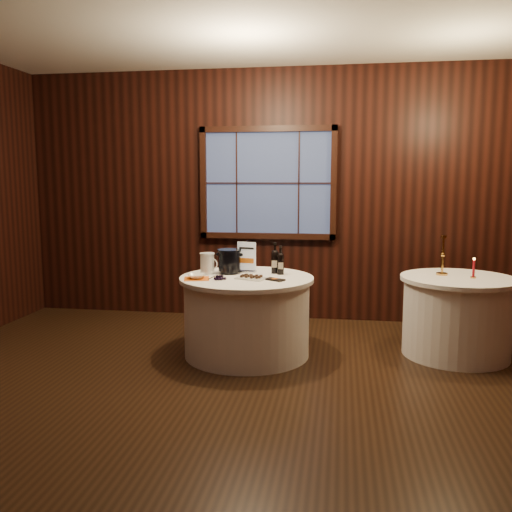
% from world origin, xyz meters
% --- Properties ---
extents(ground, '(6.00, 6.00, 0.00)m').
position_xyz_m(ground, '(0.00, 0.00, 0.00)').
color(ground, black).
rests_on(ground, ground).
extents(back_wall, '(6.00, 0.10, 3.00)m').
position_xyz_m(back_wall, '(0.00, 2.48, 1.54)').
color(back_wall, black).
rests_on(back_wall, ground).
extents(main_table, '(1.28, 1.28, 0.77)m').
position_xyz_m(main_table, '(0.00, 1.00, 0.39)').
color(main_table, white).
rests_on(main_table, ground).
extents(side_table, '(1.08, 1.08, 0.77)m').
position_xyz_m(side_table, '(2.00, 1.30, 0.39)').
color(side_table, white).
rests_on(side_table, ground).
extents(sign_stand, '(0.19, 0.13, 0.32)m').
position_xyz_m(sign_stand, '(-0.04, 1.24, 0.88)').
color(sign_stand, '#BABAC1').
rests_on(sign_stand, main_table).
extents(port_bottle_left, '(0.07, 0.08, 0.31)m').
position_xyz_m(port_bottle_left, '(0.24, 1.23, 0.90)').
color(port_bottle_left, black).
rests_on(port_bottle_left, main_table).
extents(port_bottle_right, '(0.07, 0.07, 0.28)m').
position_xyz_m(port_bottle_right, '(0.30, 1.18, 0.89)').
color(port_bottle_right, black).
rests_on(port_bottle_right, main_table).
extents(ice_bucket, '(0.24, 0.24, 0.24)m').
position_xyz_m(ice_bucket, '(-0.20, 1.15, 0.90)').
color(ice_bucket, black).
rests_on(ice_bucket, main_table).
extents(chocolate_plate, '(0.32, 0.26, 0.04)m').
position_xyz_m(chocolate_plate, '(0.07, 0.88, 0.79)').
color(chocolate_plate, white).
rests_on(chocolate_plate, main_table).
extents(chocolate_box, '(0.21, 0.18, 0.02)m').
position_xyz_m(chocolate_box, '(0.29, 0.86, 0.78)').
color(chocolate_box, black).
rests_on(chocolate_box, main_table).
extents(grape_bunch, '(0.18, 0.09, 0.04)m').
position_xyz_m(grape_bunch, '(-0.22, 0.78, 0.79)').
color(grape_bunch, black).
rests_on(grape_bunch, main_table).
extents(glass_pitcher, '(0.19, 0.15, 0.21)m').
position_xyz_m(glass_pitcher, '(-0.40, 1.07, 0.88)').
color(glass_pitcher, white).
rests_on(glass_pitcher, main_table).
extents(orange_napkin, '(0.28, 0.28, 0.00)m').
position_xyz_m(orange_napkin, '(-0.44, 0.81, 0.77)').
color(orange_napkin, orange).
rests_on(orange_napkin, main_table).
extents(cracker_bowl, '(0.20, 0.20, 0.04)m').
position_xyz_m(cracker_bowl, '(-0.44, 0.81, 0.79)').
color(cracker_bowl, white).
rests_on(cracker_bowl, orange_napkin).
extents(brass_candlestick, '(0.11, 0.11, 0.39)m').
position_xyz_m(brass_candlestick, '(1.86, 1.40, 0.91)').
color(brass_candlestick, '#C0893C').
rests_on(brass_candlestick, side_table).
extents(red_candle, '(0.05, 0.05, 0.19)m').
position_xyz_m(red_candle, '(2.12, 1.26, 0.85)').
color(red_candle, '#C0893C').
rests_on(red_candle, side_table).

